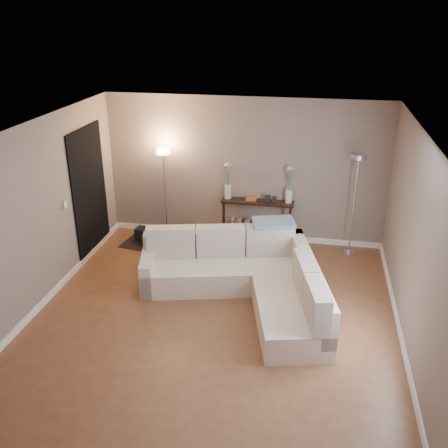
% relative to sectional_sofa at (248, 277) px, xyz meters
% --- Properties ---
extents(floor, '(5.00, 5.50, 0.01)m').
position_rel_sectional_sofa_xyz_m(floor, '(-0.38, -0.69, -0.33)').
color(floor, brown).
rests_on(floor, ground).
extents(ceiling, '(5.00, 5.50, 0.01)m').
position_rel_sectional_sofa_xyz_m(ceiling, '(-0.38, -0.69, 2.28)').
color(ceiling, white).
rests_on(ceiling, ground).
extents(wall_back, '(5.00, 0.02, 2.60)m').
position_rel_sectional_sofa_xyz_m(wall_back, '(-0.38, 2.07, 0.97)').
color(wall_back, gray).
rests_on(wall_back, ground).
extents(wall_front, '(5.00, 0.02, 2.60)m').
position_rel_sectional_sofa_xyz_m(wall_front, '(-0.38, -3.45, 0.97)').
color(wall_front, gray).
rests_on(wall_front, ground).
extents(wall_left, '(0.02, 5.50, 2.60)m').
position_rel_sectional_sofa_xyz_m(wall_left, '(-2.89, -0.69, 0.97)').
color(wall_left, gray).
rests_on(wall_left, ground).
extents(wall_right, '(0.02, 5.50, 2.60)m').
position_rel_sectional_sofa_xyz_m(wall_right, '(2.13, -0.69, 0.97)').
color(wall_right, gray).
rests_on(wall_right, ground).
extents(baseboard_back, '(5.00, 0.03, 0.10)m').
position_rel_sectional_sofa_xyz_m(baseboard_back, '(-0.38, 2.04, -0.28)').
color(baseboard_back, white).
rests_on(baseboard_back, ground).
extents(baseboard_left, '(0.03, 5.50, 0.10)m').
position_rel_sectional_sofa_xyz_m(baseboard_left, '(-2.86, -0.69, -0.28)').
color(baseboard_left, white).
rests_on(baseboard_left, ground).
extents(baseboard_right, '(0.03, 5.50, 0.10)m').
position_rel_sectional_sofa_xyz_m(baseboard_right, '(2.11, -0.69, -0.28)').
color(baseboard_right, white).
rests_on(baseboard_right, ground).
extents(doorway, '(0.02, 1.20, 2.20)m').
position_rel_sectional_sofa_xyz_m(doorway, '(-2.86, 1.01, 0.77)').
color(doorway, black).
rests_on(doorway, ground).
extents(switch_plate, '(0.02, 0.08, 0.12)m').
position_rel_sectional_sofa_xyz_m(switch_plate, '(-2.86, 0.16, 0.87)').
color(switch_plate, white).
rests_on(switch_plate, ground).
extents(sectional_sofa, '(3.00, 2.54, 0.88)m').
position_rel_sectional_sofa_xyz_m(sectional_sofa, '(0.00, 0.00, 0.00)').
color(sectional_sofa, beige).
rests_on(sectional_sofa, floor).
extents(throw_blanket, '(0.71, 0.53, 0.08)m').
position_rel_sectional_sofa_xyz_m(throw_blanket, '(0.29, 0.70, 0.61)').
color(throw_blanket, gray).
rests_on(throw_blanket, sectional_sofa).
extents(console_table, '(1.29, 0.36, 0.79)m').
position_rel_sectional_sofa_xyz_m(console_table, '(-0.19, 1.95, 0.12)').
color(console_table, black).
rests_on(console_table, floor).
extents(leaning_mirror, '(0.91, 0.05, 0.71)m').
position_rel_sectional_sofa_xyz_m(leaning_mirror, '(-0.11, 2.12, 0.84)').
color(leaning_mirror, black).
rests_on(leaning_mirror, console_table).
extents(table_decor, '(0.55, 0.12, 0.13)m').
position_rel_sectional_sofa_xyz_m(table_decor, '(-0.11, 1.92, 0.50)').
color(table_decor, '#DA5526').
rests_on(table_decor, console_table).
extents(flower_vase_left, '(0.15, 0.12, 0.68)m').
position_rel_sectional_sofa_xyz_m(flower_vase_left, '(-0.66, 1.96, 0.76)').
color(flower_vase_left, silver).
rests_on(flower_vase_left, console_table).
extents(flower_vase_right, '(0.15, 0.12, 0.68)m').
position_rel_sectional_sofa_xyz_m(flower_vase_right, '(0.44, 1.95, 0.76)').
color(flower_vase_right, silver).
rests_on(flower_vase_right, console_table).
extents(floor_lamp_lit, '(0.27, 0.27, 1.68)m').
position_rel_sectional_sofa_xyz_m(floor_lamp_lit, '(-1.79, 1.82, 0.86)').
color(floor_lamp_lit, silver).
rests_on(floor_lamp_lit, floor).
extents(floor_lamp_unlit, '(0.32, 0.32, 1.80)m').
position_rel_sectional_sofa_xyz_m(floor_lamp_unlit, '(1.54, 1.71, 0.94)').
color(floor_lamp_unlit, silver).
rests_on(floor_lamp_unlit, floor).
extents(charcoal_rug, '(1.20, 0.96, 0.01)m').
position_rel_sectional_sofa_xyz_m(charcoal_rug, '(-1.92, 1.52, -0.32)').
color(charcoal_rug, black).
rests_on(charcoal_rug, floor).
extents(black_bag, '(0.34, 0.26, 0.20)m').
position_rel_sectional_sofa_xyz_m(black_bag, '(-2.10, 1.47, -0.13)').
color(black_bag, black).
rests_on(black_bag, charcoal_rug).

